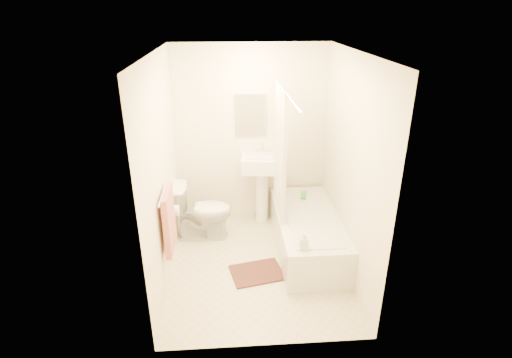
{
  "coord_description": "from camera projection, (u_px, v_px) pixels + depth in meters",
  "views": [
    {
      "loc": [
        -0.3,
        -3.88,
        2.81
      ],
      "look_at": [
        0.0,
        0.25,
        1.0
      ],
      "focal_mm": 28.0,
      "sensor_mm": 36.0,
      "label": 1
    }
  ],
  "objects": [
    {
      "name": "wall_left",
      "position": [
        162.0,
        174.0,
        4.14
      ],
      "size": [
        0.02,
        2.4,
        2.4
      ],
      "primitive_type": "cube",
      "color": "beige",
      "rests_on": "ground"
    },
    {
      "name": "toilet",
      "position": [
        202.0,
        211.0,
        5.14
      ],
      "size": [
        0.76,
        0.44,
        0.74
      ],
      "primitive_type": "imported",
      "rotation": [
        0.0,
        0.0,
        1.55
      ],
      "color": "white",
      "rests_on": "floor"
    },
    {
      "name": "wall_back",
      "position": [
        251.0,
        137.0,
        5.3
      ],
      "size": [
        2.0,
        0.02,
        2.4
      ],
      "primitive_type": "cube",
      "color": "beige",
      "rests_on": "ground"
    },
    {
      "name": "wall_right",
      "position": [
        351.0,
        169.0,
        4.27
      ],
      "size": [
        0.02,
        2.4,
        2.4
      ],
      "primitive_type": "cube",
      "color": "beige",
      "rests_on": "ground"
    },
    {
      "name": "soap_bottle",
      "position": [
        304.0,
        241.0,
        4.13
      ],
      "size": [
        0.09,
        0.1,
        0.2
      ],
      "primitive_type": "imported",
      "rotation": [
        0.0,
        0.0,
        -0.06
      ],
      "color": "white",
      "rests_on": "bathtub"
    },
    {
      "name": "towel",
      "position": [
        169.0,
        221.0,
        4.08
      ],
      "size": [
        0.06,
        0.45,
        0.66
      ],
      "primitive_type": "cube",
      "color": "#CC7266",
      "rests_on": "towel_bar"
    },
    {
      "name": "ceiling",
      "position": [
        258.0,
        53.0,
        3.73
      ],
      "size": [
        2.4,
        2.4,
        0.0
      ],
      "primitive_type": "plane",
      "color": "white",
      "rests_on": "ground"
    },
    {
      "name": "sink",
      "position": [
        262.0,
        186.0,
        5.45
      ],
      "size": [
        0.58,
        0.48,
        1.07
      ],
      "primitive_type": null,
      "rotation": [
        0.0,
        0.0,
        -0.09
      ],
      "color": "white",
      "rests_on": "floor"
    },
    {
      "name": "towel_bar",
      "position": [
        163.0,
        193.0,
        3.95
      ],
      "size": [
        0.02,
        0.6,
        0.02
      ],
      "primitive_type": "cylinder",
      "rotation": [
        1.57,
        0.0,
        0.0
      ],
      "color": "silver",
      "rests_on": "wall_left"
    },
    {
      "name": "curtain_rod",
      "position": [
        287.0,
        93.0,
        4.0
      ],
      "size": [
        0.03,
        1.7,
        0.03
      ],
      "primitive_type": "cylinder",
      "rotation": [
        1.57,
        0.0,
        0.0
      ],
      "color": "silver",
      "rests_on": "wall_back"
    },
    {
      "name": "bathtub",
      "position": [
        307.0,
        233.0,
        4.91
      ],
      "size": [
        0.73,
        1.67,
        0.47
      ],
      "primitive_type": null,
      "color": "silver",
      "rests_on": "floor"
    },
    {
      "name": "floor",
      "position": [
        258.0,
        265.0,
        4.69
      ],
      "size": [
        2.4,
        2.4,
        0.0
      ],
      "primitive_type": "plane",
      "color": "beige",
      "rests_on": "ground"
    },
    {
      "name": "shower_curtain",
      "position": [
        280.0,
        153.0,
        4.67
      ],
      "size": [
        0.04,
        0.8,
        1.55
      ],
      "primitive_type": "cube",
      "color": "silver",
      "rests_on": "curtain_rod"
    },
    {
      "name": "scrub_brush",
      "position": [
        304.0,
        195.0,
        5.29
      ],
      "size": [
        0.12,
        0.23,
        0.04
      ],
      "primitive_type": "cube",
      "rotation": [
        0.0,
        0.0,
        -0.25
      ],
      "color": "green",
      "rests_on": "bathtub"
    },
    {
      "name": "mirror",
      "position": [
        251.0,
        115.0,
        5.16
      ],
      "size": [
        0.4,
        0.03,
        0.55
      ],
      "primitive_type": "cube",
      "color": "white",
      "rests_on": "wall_back"
    },
    {
      "name": "toilet_paper",
      "position": [
        174.0,
        211.0,
        4.45
      ],
      "size": [
        0.11,
        0.12,
        0.12
      ],
      "primitive_type": "cylinder",
      "rotation": [
        0.0,
        1.57,
        0.0
      ],
      "color": "white",
      "rests_on": "wall_left"
    },
    {
      "name": "bath_mat",
      "position": [
        257.0,
        273.0,
        4.54
      ],
      "size": [
        0.65,
        0.54,
        0.02
      ],
      "primitive_type": "cube",
      "rotation": [
        0.0,
        0.0,
        0.21
      ],
      "color": "#4D281C",
      "rests_on": "floor"
    }
  ]
}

